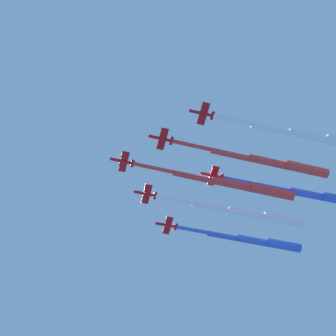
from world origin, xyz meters
The scene contains 6 objects.
jet_lead centered at (19.03, -17.64, 218.04)m, with size 54.16×50.76×3.77m.
jet_port_inner centered at (17.23, -33.37, 217.97)m, with size 51.88×48.86×3.89m.
jet_starboard_inner centered at (34.91, -15.64, 218.65)m, with size 52.56×50.09×3.89m.
jet_port_mid centered at (16.06, -50.18, 218.76)m, with size 50.40×48.49×3.72m.
jet_starboard_mid centered at (47.62, -10.67, 218.19)m, with size 45.99×44.77×3.80m.
jet_port_outer centered at (40.77, -38.74, 221.09)m, with size 49.10×47.50×3.77m.
Camera 1 is at (-85.15, -55.56, 63.95)m, focal length 53.79 mm.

